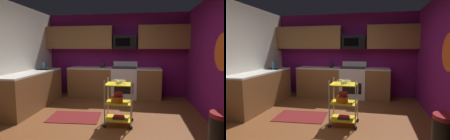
{
  "view_description": "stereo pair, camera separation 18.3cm",
  "coord_description": "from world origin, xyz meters",
  "views": [
    {
      "loc": [
        0.79,
        -3.45,
        1.51
      ],
      "look_at": [
        0.2,
        0.41,
        1.05
      ],
      "focal_mm": 29.28,
      "sensor_mm": 36.0,
      "label": 1
    },
    {
      "loc": [
        0.97,
        -3.42,
        1.51
      ],
      "look_at": [
        0.2,
        0.41,
        1.05
      ],
      "focal_mm": 29.28,
      "sensor_mm": 36.0,
      "label": 2
    }
  ],
  "objects": [
    {
      "name": "counter_run",
      "position": [
        -0.82,
        1.52,
        0.46
      ],
      "size": [
        3.61,
        2.71,
        0.92
      ],
      "color": "brown",
      "rests_on": "ground"
    },
    {
      "name": "wall_flower_decal",
      "position": [
        2.2,
        -0.02,
        1.45
      ],
      "size": [
        0.0,
        0.66,
        0.66
      ],
      "primitive_type": "cylinder",
      "rotation": [
        0.0,
        1.57,
        0.0
      ],
      "color": "#E5591E"
    },
    {
      "name": "wall_back",
      "position": [
        0.0,
        2.43,
        1.3
      ],
      "size": [
        4.52,
        0.06,
        2.6
      ],
      "primitive_type": "cube",
      "color": "#6B1156",
      "rests_on": "ground"
    },
    {
      "name": "floor",
      "position": [
        0.0,
        0.0,
        -0.02
      ],
      "size": [
        4.4,
        4.8,
        0.04
      ],
      "primitive_type": "cube",
      "color": "brown",
      "rests_on": "ground"
    },
    {
      "name": "rolling_cart",
      "position": [
        0.39,
        0.03,
        0.45
      ],
      "size": [
        0.57,
        0.41,
        0.91
      ],
      "color": "silver",
      "rests_on": "ground"
    },
    {
      "name": "trash_can",
      "position": [
        1.9,
        -0.92,
        0.33
      ],
      "size": [
        0.34,
        0.42,
        0.66
      ],
      "color": "black",
      "rests_on": "ground"
    },
    {
      "name": "book_stack",
      "position": [
        0.39,
        0.03,
        0.15
      ],
      "size": [
        0.25,
        0.19,
        0.05
      ],
      "color": "#1E4C8C",
      "rests_on": "rolling_cart"
    },
    {
      "name": "oven_range",
      "position": [
        0.33,
        2.1,
        0.48
      ],
      "size": [
        0.76,
        0.65,
        1.1
      ],
      "color": "white",
      "rests_on": "ground"
    },
    {
      "name": "microwave",
      "position": [
        0.33,
        2.21,
        1.7
      ],
      "size": [
        0.7,
        0.39,
        0.4
      ],
      "color": "black"
    },
    {
      "name": "kettle",
      "position": [
        -0.37,
        2.1,
        1.0
      ],
      "size": [
        0.21,
        0.18,
        0.26
      ],
      "color": "black",
      "rests_on": "counter_run"
    },
    {
      "name": "mixing_bowl_large",
      "position": [
        0.35,
        0.03,
        0.52
      ],
      "size": [
        0.25,
        0.25,
        0.11
      ],
      "color": "orange",
      "rests_on": "rolling_cart"
    },
    {
      "name": "mixing_bowl_small",
      "position": [
        0.37,
        0.05,
        0.62
      ],
      "size": [
        0.18,
        0.18,
        0.08
      ],
      "color": "maroon",
      "rests_on": "rolling_cart"
    },
    {
      "name": "floor_rug",
      "position": [
        -0.62,
        0.25,
        0.01
      ],
      "size": [
        1.15,
        0.77,
        0.01
      ],
      "primitive_type": "cube",
      "rotation": [
        0.0,
        0.0,
        0.07
      ],
      "color": "maroon",
      "rests_on": "ground"
    },
    {
      "name": "dish_soap_bottle",
      "position": [
        -1.9,
        1.34,
        1.02
      ],
      "size": [
        0.06,
        0.06,
        0.2
      ],
      "primitive_type": "cylinder",
      "color": "#2D8CBF",
      "rests_on": "counter_run"
    },
    {
      "name": "wall_right",
      "position": [
        2.23,
        0.0,
        1.3
      ],
      "size": [
        0.06,
        4.8,
        2.6
      ],
      "primitive_type": "cube",
      "color": "#6B1156",
      "rests_on": "ground"
    },
    {
      "name": "fruit_bowl",
      "position": [
        0.39,
        0.03,
        0.88
      ],
      "size": [
        0.27,
        0.27,
        0.07
      ],
      "color": "silver",
      "rests_on": "rolling_cart"
    },
    {
      "name": "upper_cabinets",
      "position": [
        -0.07,
        2.23,
        1.85
      ],
      "size": [
        4.4,
        0.33,
        0.7
      ],
      "color": "brown"
    }
  ]
}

